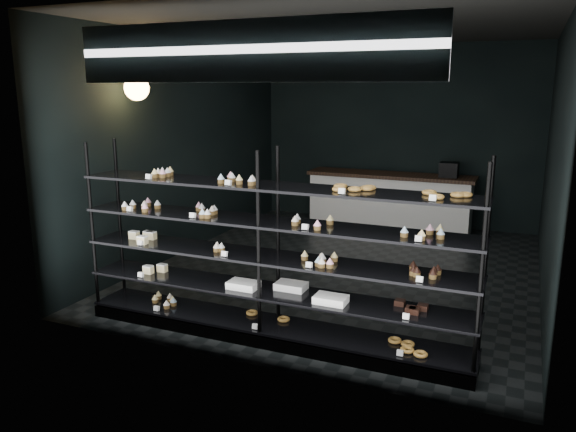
{
  "coord_description": "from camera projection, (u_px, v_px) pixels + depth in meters",
  "views": [
    {
      "loc": [
        2.21,
        -7.17,
        2.46
      ],
      "look_at": [
        -0.04,
        -1.9,
        1.14
      ],
      "focal_mm": 35.0,
      "sensor_mm": 36.0,
      "label": 1
    }
  ],
  "objects": [
    {
      "name": "room",
      "position": [
        347.0,
        153.0,
        7.46
      ],
      "size": [
        5.01,
        6.01,
        3.2
      ],
      "color": "black",
      "rests_on": "ground"
    },
    {
      "name": "display_shelf",
      "position": [
        267.0,
        279.0,
        5.5
      ],
      "size": [
        4.0,
        0.5,
        1.91
      ],
      "color": "black",
      "rests_on": "room"
    },
    {
      "name": "service_counter",
      "position": [
        390.0,
        200.0,
        9.93
      ],
      "size": [
        2.9,
        0.65,
        1.23
      ],
      "color": "silver",
      "rests_on": "room"
    },
    {
      "name": "signage",
      "position": [
        244.0,
        51.0,
        4.58
      ],
      "size": [
        3.3,
        0.05,
        0.5
      ],
      "color": "#0C133C",
      "rests_on": "room"
    },
    {
      "name": "pendant_lamp",
      "position": [
        137.0,
        88.0,
        6.76
      ],
      "size": [
        0.3,
        0.3,
        0.88
      ],
      "color": "black",
      "rests_on": "room"
    }
  ]
}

